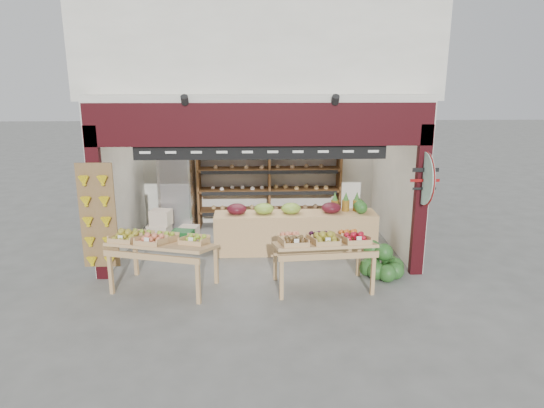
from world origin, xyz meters
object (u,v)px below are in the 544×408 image
Objects in this scene: refrigerator at (177,192)px; watermelon_pile at (382,264)px; mid_counter at (295,231)px; back_shelving at (269,174)px; display_table_right at (323,241)px; display_table_left at (158,242)px; cardboard_stack at (171,231)px.

watermelon_pile is at bearing -31.54° from refrigerator.
mid_counter is at bearing 138.44° from watermelon_pile.
refrigerator is 2.90m from mid_counter.
mid_counter is at bearing -75.86° from back_shelving.
display_table_right is (0.77, -3.50, -0.43)m from back_shelving.
back_shelving reaches higher than display_table_left.
display_table_right is 1.33m from watermelon_pile.
refrigerator reaches higher than display_table_left.
display_table_right is at bearing -79.38° from mid_counter.
back_shelving is 2.59m from cardboard_stack.
display_table_right is (0.32, -1.71, 0.36)m from mid_counter.
mid_counter is at bearing 100.62° from display_table_right.
display_table_left is (0.18, -2.26, 0.54)m from cardboard_stack.
cardboard_stack is 4.43m from watermelon_pile.
display_table_left is 2.23× the size of watermelon_pile.
display_table_left is 3.88m from watermelon_pile.
cardboard_stack is 0.34× the size of mid_counter.
refrigerator is 2.26× the size of watermelon_pile.
display_table_right is (2.88, -2.35, 0.54)m from cardboard_stack.
display_table_left is at bearing -119.50° from back_shelving.
watermelon_pile is (1.12, 0.43, -0.58)m from display_table_right.
back_shelving is at bearing 60.50° from display_table_left.
mid_counter is 2.90m from display_table_left.
mid_counter and display_table_right have the same top height.
back_shelving is 2.12m from refrigerator.
display_table_right is (2.83, -3.08, -0.12)m from refrigerator.
display_table_left reaches higher than cardboard_stack.
mid_counter reaches higher than cardboard_stack.
display_table_left is at bearing -145.78° from mid_counter.
mid_counter is 1.77× the size of display_table_left.
mid_counter is (2.56, -0.64, 0.18)m from cardboard_stack.
back_shelving is at bearing 121.67° from watermelon_pile.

